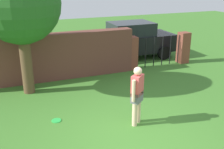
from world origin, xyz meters
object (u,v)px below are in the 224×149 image
Objects in this scene: person at (137,93)px; car at (131,40)px; tree at (20,5)px; frisbee_green at (56,121)px.

person is 6.40m from car.
tree is 2.63× the size of person.
tree reaches higher than frisbee_green.
tree reaches higher than person.
person is at bearing -53.07° from tree.
tree is at bearing -92.58° from person.
frisbee_green is (-4.57, -4.90, -0.85)m from car.
frisbee_green is at bearing -133.09° from car.
car reaches higher than person.
tree is at bearing 101.56° from frisbee_green.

